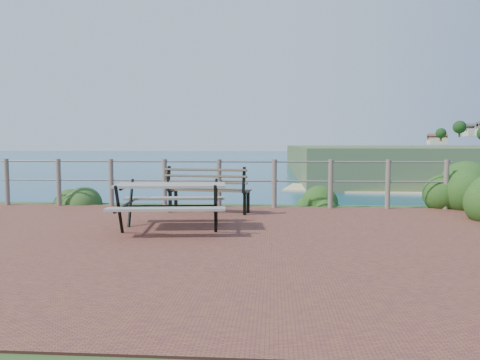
# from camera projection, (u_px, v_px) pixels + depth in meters

# --- Properties ---
(ground) EXTENTS (10.00, 7.00, 0.12)m
(ground) POSITION_uv_depth(u_px,v_px,m) (191.00, 241.00, 6.44)
(ground) COLOR brown
(ground) RESTS_ON ground
(ocean) EXTENTS (1200.00, 1200.00, 0.00)m
(ocean) POSITION_uv_depth(u_px,v_px,m) (271.00, 146.00, 205.31)
(ocean) COLOR navy
(ocean) RESTS_ON ground
(safety_railing) EXTENTS (9.40, 0.10, 1.00)m
(safety_railing) POSITION_uv_depth(u_px,v_px,m) (219.00, 181.00, 9.73)
(safety_railing) COLOR #6B5B4C
(safety_railing) RESTS_ON ground
(picnic_table) EXTENTS (1.73, 1.44, 0.70)m
(picnic_table) POSITION_uv_depth(u_px,v_px,m) (171.00, 202.00, 7.19)
(picnic_table) COLOR gray
(picnic_table) RESTS_ON ground
(park_bench) EXTENTS (1.64, 0.65, 0.90)m
(park_bench) POSITION_uv_depth(u_px,v_px,m) (209.00, 183.00, 8.95)
(park_bench) COLOR brown
(park_bench) RESTS_ON ground
(shrub_right_edge) EXTENTS (1.14, 1.14, 1.63)m
(shrub_right_edge) POSITION_uv_depth(u_px,v_px,m) (456.00, 208.00, 9.76)
(shrub_right_edge) COLOR #174314
(shrub_right_edge) RESTS_ON ground
(shrub_lip_west) EXTENTS (0.84, 0.84, 0.61)m
(shrub_lip_west) POSITION_uv_depth(u_px,v_px,m) (77.00, 203.00, 10.59)
(shrub_lip_west) COLOR #2B551F
(shrub_lip_west) RESTS_ON ground
(shrub_lip_east) EXTENTS (0.82, 0.82, 0.58)m
(shrub_lip_east) POSITION_uv_depth(u_px,v_px,m) (319.00, 205.00, 10.31)
(shrub_lip_east) COLOR #174314
(shrub_lip_east) RESTS_ON ground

